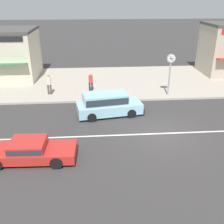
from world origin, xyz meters
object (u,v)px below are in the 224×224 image
Objects in this scene: street_clock at (171,65)px; pedestrian_mid_kerb at (91,81)px; sedan_red_2 at (29,150)px; pedestrian_near_clock at (49,83)px; minivan_pale_blue_3 at (108,103)px; shopfront_far_kios at (8,54)px.

pedestrian_mid_kerb is (-6.20, 1.44, -1.59)m from street_clock.
sedan_red_2 is 2.76× the size of pedestrian_near_clock.
minivan_pale_blue_3 is 12.95m from shopfront_far_kios.
street_clock is at bearing 41.24° from sedan_red_2.
street_clock is at bearing 31.33° from minivan_pale_blue_3.
pedestrian_mid_kerb is 0.25× the size of shopfront_far_kios.
street_clock is at bearing -23.72° from shopfront_far_kios.
street_clock is 2.14× the size of pedestrian_mid_kerb.
minivan_pale_blue_3 is 6.21m from street_clock.
pedestrian_mid_kerb reaches higher than sedan_red_2.
shopfront_far_kios reaches higher than minivan_pale_blue_3.
street_clock is 1.95× the size of pedestrian_near_clock.
shopfront_far_kios is (-8.93, 9.24, 1.61)m from minivan_pale_blue_3.
sedan_red_2 is at bearing -71.80° from shopfront_far_kios.
sedan_red_2 is 10.09m from pedestrian_mid_kerb.
street_clock reaches higher than sedan_red_2.
sedan_red_2 is 0.76× the size of shopfront_far_kios.
shopfront_far_kios is at bearing 148.86° from pedestrian_mid_kerb.
shopfront_far_kios is at bearing 134.01° from minivan_pale_blue_3.
shopfront_far_kios reaches higher than pedestrian_near_clock.
pedestrian_near_clock is (-4.47, 4.02, 0.30)m from minivan_pale_blue_3.
pedestrian_near_clock reaches higher than pedestrian_mid_kerb.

